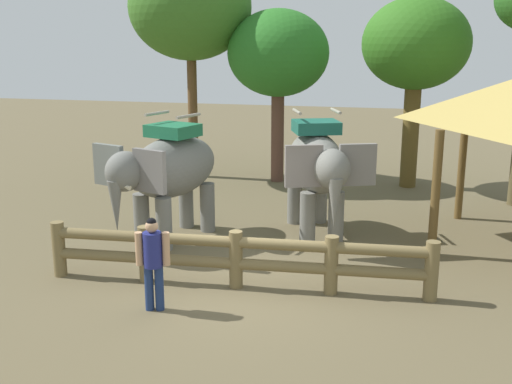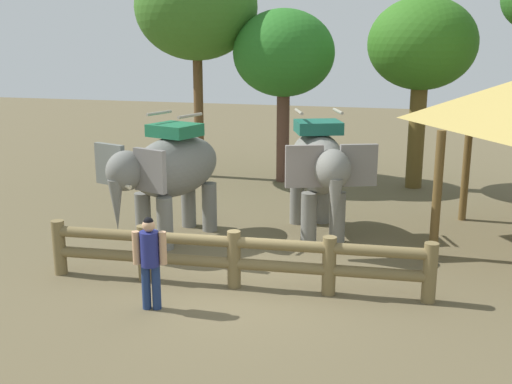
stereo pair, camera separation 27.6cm
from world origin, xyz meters
TOP-DOWN VIEW (x-y plane):
  - ground_plane at (0.00, 0.00)m, footprint 60.00×60.00m
  - log_fence at (0.00, -0.07)m, footprint 6.97×0.74m
  - elephant_near_left at (-2.14, 2.14)m, footprint 2.27×3.33m
  - elephant_center at (0.94, 3.28)m, footprint 2.39×3.35m
  - tourist_woman_in_black at (-1.04, -1.30)m, footprint 0.55×0.37m
  - tree_far_left at (-1.04, 8.38)m, footprint 3.03×3.03m
  - tree_far_right at (2.93, 8.62)m, footprint 3.08×3.08m
  - tree_deep_back at (-3.78, 8.40)m, footprint 3.74×3.74m

SIDE VIEW (x-z plane):
  - ground_plane at x=0.00m, z-range 0.00..0.00m
  - log_fence at x=0.00m, z-range 0.08..1.13m
  - tourist_woman_in_black at x=-1.04m, z-range 0.12..1.70m
  - elephant_near_left at x=-2.14m, z-range 0.17..2.96m
  - elephant_center at x=0.94m, z-range 0.17..2.99m
  - tree_far_left at x=-1.04m, z-range 1.26..6.46m
  - tree_far_right at x=2.93m, z-range 1.37..6.87m
  - tree_deep_back at x=-3.78m, z-range 1.80..8.64m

